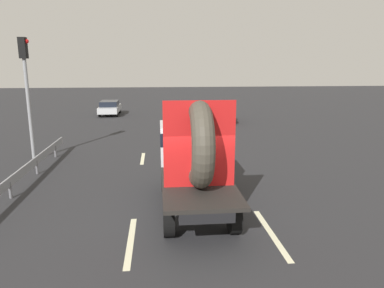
{
  "coord_description": "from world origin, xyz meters",
  "views": [
    {
      "loc": [
        -0.87,
        -9.61,
        4.33
      ],
      "look_at": [
        0.2,
        1.41,
        1.83
      ],
      "focal_mm": 33.19,
      "sensor_mm": 36.0,
      "label": 1
    }
  ],
  "objects_px": {
    "flatbed_truck": "(193,153)",
    "traffic_light": "(26,81)",
    "distant_sedan": "(218,111)",
    "oncoming_car": "(110,107)"
  },
  "relations": [
    {
      "from": "traffic_light",
      "to": "oncoming_car",
      "type": "distance_m",
      "value": 15.12
    },
    {
      "from": "traffic_light",
      "to": "oncoming_car",
      "type": "relative_size",
      "value": 1.45
    },
    {
      "from": "distant_sedan",
      "to": "traffic_light",
      "type": "xyz_separation_m",
      "value": [
        -10.49,
        -10.54,
        2.85
      ]
    },
    {
      "from": "flatbed_truck",
      "to": "oncoming_car",
      "type": "xyz_separation_m",
      "value": [
        -5.22,
        20.82,
        -0.98
      ]
    },
    {
      "from": "flatbed_truck",
      "to": "traffic_light",
      "type": "relative_size",
      "value": 0.95
    },
    {
      "from": "distant_sedan",
      "to": "oncoming_car",
      "type": "xyz_separation_m",
      "value": [
        -8.85,
        4.2,
        -0.09
      ]
    },
    {
      "from": "distant_sedan",
      "to": "oncoming_car",
      "type": "relative_size",
      "value": 1.13
    },
    {
      "from": "distant_sedan",
      "to": "traffic_light",
      "type": "relative_size",
      "value": 0.78
    },
    {
      "from": "oncoming_car",
      "to": "flatbed_truck",
      "type": "bearing_deg",
      "value": -75.93
    },
    {
      "from": "traffic_light",
      "to": "oncoming_car",
      "type": "xyz_separation_m",
      "value": [
        1.64,
        14.74,
        -2.93
      ]
    }
  ]
}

